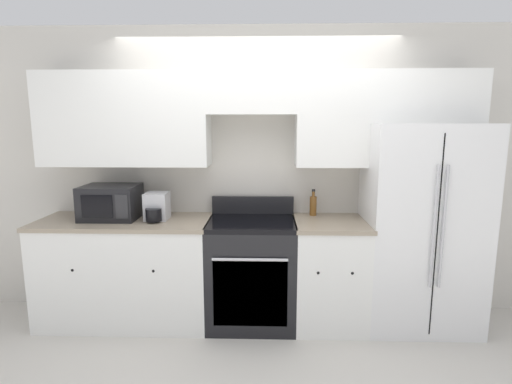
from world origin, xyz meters
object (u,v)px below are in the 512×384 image
oven_range (252,271)px  bottle (313,205)px  refrigerator (419,226)px  microwave (111,202)px

oven_range → bottle: bottle is taller
bottle → refrigerator: bearing=-10.5°
refrigerator → microwave: size_ratio=3.70×
refrigerator → bottle: refrigerator is taller
oven_range → microwave: microwave is taller
microwave → refrigerator: bearing=0.2°
oven_range → refrigerator: size_ratio=0.62×
refrigerator → bottle: bearing=169.5°
refrigerator → bottle: 0.93m
oven_range → refrigerator: (1.45, 0.05, 0.41)m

